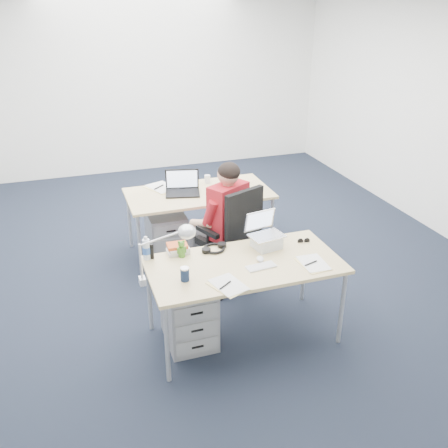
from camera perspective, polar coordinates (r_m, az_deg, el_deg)
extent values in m
plane|color=black|center=(5.60, -2.00, -4.57)|extent=(7.00, 7.00, 0.00)
cube|color=white|center=(8.40, -9.28, 15.37)|extent=(6.00, 0.02, 2.80)
cube|color=tan|center=(4.14, 2.36, -4.66)|extent=(1.60, 0.80, 0.03)
cylinder|color=#B7BABC|center=(3.89, -6.53, -13.50)|extent=(0.04, 0.04, 0.70)
cylinder|color=#B7BABC|center=(4.36, 13.32, -9.32)|extent=(0.04, 0.04, 0.70)
cylinder|color=#B7BABC|center=(4.45, -8.52, -8.10)|extent=(0.04, 0.04, 0.70)
cylinder|color=#B7BABC|center=(4.87, 9.13, -5.02)|extent=(0.04, 0.04, 0.70)
cube|color=tan|center=(5.59, -2.90, 3.52)|extent=(1.60, 0.80, 0.03)
cylinder|color=#B7BABC|center=(5.29, -9.60, -2.48)|extent=(0.04, 0.04, 0.70)
cylinder|color=#B7BABC|center=(5.67, 5.46, -0.27)|extent=(0.04, 0.04, 0.70)
cylinder|color=#B7BABC|center=(5.92, -10.76, 0.50)|extent=(0.04, 0.04, 0.70)
cylinder|color=#B7BABC|center=(6.26, 2.91, 2.32)|extent=(0.04, 0.04, 0.70)
cylinder|color=black|center=(5.12, 0.39, -4.16)|extent=(0.05, 0.05, 0.43)
cube|color=black|center=(5.01, 0.40, -1.93)|extent=(0.61, 0.61, 0.07)
cube|color=black|center=(4.71, 2.31, 0.81)|extent=(0.43, 0.22, 0.53)
cube|color=#AB1820|center=(4.89, 0.48, 1.52)|extent=(0.45, 0.38, 0.55)
sphere|color=tan|center=(4.75, 0.50, 5.72)|extent=(0.21, 0.21, 0.21)
cube|color=gray|center=(4.32, -4.03, -10.16)|extent=(0.40, 0.50, 0.55)
cube|color=gray|center=(5.65, -6.60, -1.30)|extent=(0.40, 0.50, 0.55)
cube|color=white|center=(4.08, 4.24, -4.86)|extent=(0.26, 0.12, 0.01)
ellipsoid|color=white|center=(4.16, 4.15, -4.00)|extent=(0.08, 0.11, 0.03)
cylinder|color=#13213D|center=(3.87, -4.50, -5.73)|extent=(0.09, 0.09, 0.11)
cylinder|color=silver|center=(4.19, -8.87, -2.72)|extent=(0.08, 0.08, 0.21)
cube|color=silver|center=(4.28, -5.31, -2.80)|extent=(0.22, 0.19, 0.08)
cube|color=black|center=(4.20, -8.29, -3.14)|extent=(0.04, 0.03, 0.13)
cube|color=#FFE893|center=(3.82, 0.43, -7.08)|extent=(0.28, 0.34, 0.01)
cube|color=#FFE893|center=(4.17, 10.12, -4.50)|extent=(0.20, 0.28, 0.01)
cylinder|color=white|center=(5.84, -1.91, 5.15)|extent=(0.09, 0.09, 0.10)
cube|color=white|center=(5.74, -7.22, 4.11)|extent=(0.36, 0.41, 0.01)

